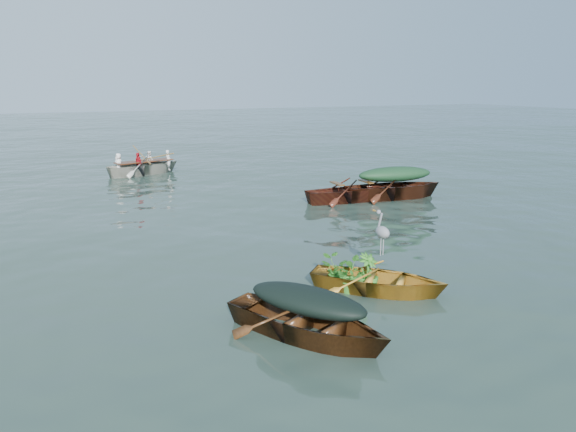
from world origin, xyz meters
name	(u,v)px	position (x,y,z in m)	size (l,w,h in m)	color
ground	(325,244)	(0.00, 0.00, 0.00)	(140.00, 140.00, 0.00)	#2D3F35
yellow_dinghy	(378,292)	(-0.66, -3.33, 0.00)	(1.42, 3.27, 0.89)	#C58826
dark_covered_boat	(307,338)	(-2.82, -4.56, 0.00)	(1.41, 3.79, 0.95)	#532D13
green_tarp_boat	(394,199)	(4.90, 3.98, 0.00)	(1.54, 4.95, 1.19)	#431B0F
open_wooden_boat	(351,201)	(3.29, 4.20, 0.00)	(1.41, 4.52, 1.06)	#4F2213
rowed_boat	(145,174)	(-2.00, 12.96, 0.00)	(1.38, 4.59, 1.11)	beige
dark_tarp_cover	(307,298)	(-2.82, -4.56, 0.68)	(0.77, 2.08, 0.40)	black
green_tarp_cover	(395,174)	(4.90, 3.98, 0.86)	(0.85, 2.72, 0.52)	#183C1B
thwart_benches	(352,185)	(3.29, 4.20, 0.55)	(0.84, 2.26, 0.04)	#523113
heron	(382,240)	(-0.31, -2.90, 0.90)	(0.28, 0.40, 0.92)	gray
dinghy_weeds	(352,252)	(-1.03, -2.92, 0.74)	(0.70, 0.90, 0.60)	#20671B
rowers	(144,153)	(-2.00, 12.96, 0.94)	(1.24, 3.21, 0.76)	silver
oars	(144,161)	(-2.00, 12.96, 0.59)	(2.60, 0.60, 0.06)	brown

